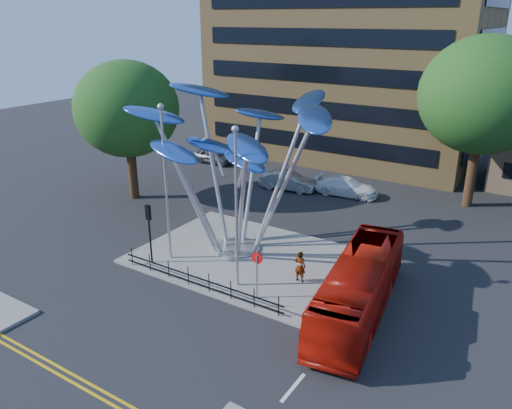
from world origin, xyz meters
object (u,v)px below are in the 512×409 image
Objects in this scene: street_lamp_right at (236,194)px; pedestrian at (300,266)px; red_bus at (359,287)px; tree_right at (484,96)px; leaf_sculpture at (236,137)px; tree_left at (127,109)px; no_entry_sign_island at (257,267)px; traffic_light_island at (149,222)px; parked_car_right at (347,187)px; street_lamp_left at (165,170)px; parked_car_mid at (288,181)px; parked_car_left at (214,156)px.

street_lamp_right reaches higher than pedestrian.
tree_right is at bearing 77.24° from red_bus.
tree_right is 0.95× the size of leaf_sculpture.
tree_left reaches higher than no_entry_sign_island.
no_entry_sign_island is (7.00, 0.02, -0.80)m from traffic_light_island.
no_entry_sign_island is at bearing -45.67° from leaf_sculpture.
red_bus is 16.75m from parked_car_right.
parked_car_mid is (-0.42, 14.52, -4.61)m from street_lamp_left.
parked_car_left is at bearing 133.20° from red_bus.
street_lamp_left is (9.50, -6.50, -1.44)m from tree_left.
leaf_sculpture is at bearing -173.78° from parked_car_mid.
street_lamp_left is at bearing -34.38° from tree_left.
traffic_light_island is (-13.00, -19.50, -5.42)m from tree_right.
traffic_light_island reaches higher than parked_car_right.
leaf_sculpture is 3.71× the size of traffic_light_island.
traffic_light_island is 1.40× the size of no_entry_sign_island.
street_lamp_right reaches higher than parked_car_right.
red_bus is at bearing 3.02° from street_lamp_left.
parked_car_mid is (-12.92, -3.98, -7.30)m from tree_right.
leaf_sculpture is at bearing 124.91° from street_lamp_right.
tree_left is 13.55m from parked_car_mid.
traffic_light_island is 20.96m from parked_car_left.
parked_car_mid is at bearing 104.09° from leaf_sculpture.
leaf_sculpture is at bearing -123.31° from tree_right.
street_lamp_right is 3.39× the size of no_entry_sign_island.
leaf_sculpture is 4.28m from street_lamp_left.
parked_car_mid is at bearing 89.69° from traffic_light_island.
tree_right is 15.36m from parked_car_mid.
red_bus is 2.52× the size of parked_car_left.
red_bus is at bearing -16.02° from tree_left.
street_lamp_left is 5.03m from street_lamp_right.
parked_car_left is 14.35m from parked_car_right.
no_entry_sign_island is (16.00, -7.48, -4.98)m from tree_left.
street_lamp_right is 0.82× the size of red_bus.
no_entry_sign_island is at bearing 66.37° from pedestrian.
traffic_light_island reaches higher than pedestrian.
pedestrian is at bearing -106.48° from tree_right.
tree_left reaches higher than street_lamp_right.
parked_car_left is (-16.66, 18.49, -1.14)m from no_entry_sign_island.
parked_car_right is at bearing 74.72° from traffic_light_island.
parked_car_mid is (-5.42, 15.02, -4.35)m from street_lamp_right.
tree_right is 3.04× the size of parked_car_left.
parked_car_right is at bearing -162.08° from tree_right.
tree_left is 1.02× the size of red_bus.
red_bus is at bearing -148.30° from parked_car_mid.
leaf_sculpture reaches higher than pedestrian.
street_lamp_left is 11.80m from red_bus.
leaf_sculpture is at bearing 54.96° from traffic_light_island.
leaf_sculpture reaches higher than street_lamp_left.
tree_right reaches higher than leaf_sculpture.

